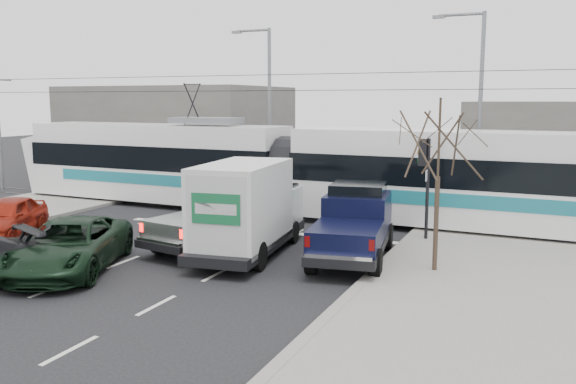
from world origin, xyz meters
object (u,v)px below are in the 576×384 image
at_px(street_lamp_near, 476,99).
at_px(tram, 291,169).
at_px(red_car, 6,217).
at_px(street_lamp_far, 266,100).
at_px(traffic_signal, 425,167).
at_px(navy_pickup, 354,223).
at_px(silver_pickup, 224,215).
at_px(bare_tree, 439,146).
at_px(green_car, 69,246).
at_px(box_truck, 248,209).

distance_m(street_lamp_near, tram, 9.08).
xyz_separation_m(street_lamp_near, red_car, (-15.28, -12.82, -4.36)).
bearing_deg(street_lamp_far, traffic_signal, -41.72).
bearing_deg(navy_pickup, silver_pickup, 171.28).
bearing_deg(street_lamp_far, navy_pickup, -54.32).
height_order(bare_tree, navy_pickup, bare_tree).
relative_size(street_lamp_far, green_car, 1.63).
bearing_deg(silver_pickup, bare_tree, 4.06).
height_order(silver_pickup, box_truck, box_truck).
xyz_separation_m(street_lamp_far, green_car, (1.65, -17.40, -4.34)).
height_order(traffic_signal, red_car, traffic_signal).
height_order(tram, green_car, tram).
distance_m(street_lamp_far, tram, 8.34).
bearing_deg(tram, traffic_signal, -22.61).
xyz_separation_m(traffic_signal, box_truck, (-4.93, -4.11, -1.20)).
relative_size(traffic_signal, silver_pickup, 0.59).
distance_m(bare_tree, tram, 10.43).
xyz_separation_m(box_truck, green_car, (-4.08, -3.78, -0.77)).
bearing_deg(box_truck, green_car, -144.03).
relative_size(street_lamp_near, box_truck, 1.40).
height_order(traffic_signal, navy_pickup, traffic_signal).
bearing_deg(bare_tree, box_truck, -178.89).
bearing_deg(green_car, silver_pickup, 39.44).
bearing_deg(green_car, street_lamp_far, 73.59).
relative_size(navy_pickup, red_car, 1.31).
bearing_deg(street_lamp_far, red_car, -104.30).
relative_size(green_car, red_car, 1.25).
height_order(traffic_signal, green_car, traffic_signal).
xyz_separation_m(street_lamp_far, silver_pickup, (4.28, -12.61, -4.06)).
relative_size(navy_pickup, green_car, 1.05).
height_order(silver_pickup, navy_pickup, navy_pickup).
bearing_deg(tram, red_car, -131.57).
relative_size(tram, green_car, 5.17).
relative_size(tram, silver_pickup, 4.67).
relative_size(street_lamp_near, silver_pickup, 1.47).
distance_m(street_lamp_near, navy_pickup, 11.58).
distance_m(street_lamp_near, silver_pickup, 13.46).
bearing_deg(navy_pickup, box_truck, -171.80).
bearing_deg(traffic_signal, green_car, -138.77).
xyz_separation_m(tram, silver_pickup, (0.04, -6.10, -1.01)).
distance_m(traffic_signal, silver_pickup, 7.29).
distance_m(silver_pickup, box_truck, 1.83).
distance_m(traffic_signal, navy_pickup, 3.83).
bearing_deg(navy_pickup, street_lamp_near, 68.28).
bearing_deg(box_truck, red_car, -179.67).
distance_m(silver_pickup, navy_pickup, 4.78).
xyz_separation_m(bare_tree, box_truck, (-6.06, -0.12, -2.26)).
relative_size(traffic_signal, street_lamp_near, 0.40).
height_order(bare_tree, box_truck, bare_tree).
distance_m(box_truck, navy_pickup, 3.50).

